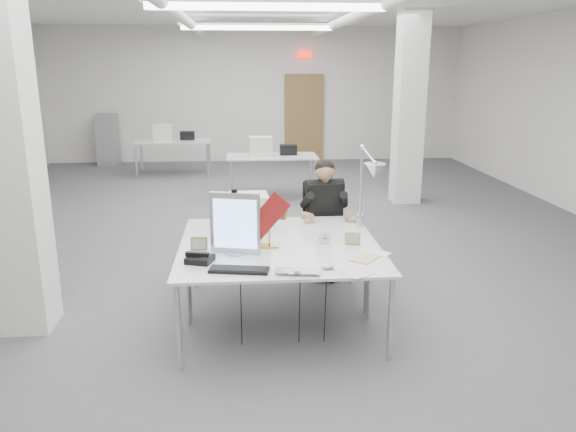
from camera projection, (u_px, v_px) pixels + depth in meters
name	position (u px, v px, depth m)	size (l,w,h in m)	color
room_shell	(270.00, 117.00, 6.98)	(10.04, 14.04, 3.24)	#4C4C4E
desk_main	(282.00, 261.00, 4.70)	(1.80, 0.90, 0.03)	silver
desk_second	(276.00, 231.00, 5.56)	(1.80, 0.90, 0.03)	silver
bg_desk_a	(272.00, 156.00, 10.00)	(1.60, 0.80, 0.03)	silver
bg_desk_b	(173.00, 141.00, 11.96)	(1.60, 0.80, 0.03)	silver
filing_cabinet	(108.00, 140.00, 13.26)	(0.45, 0.55, 1.20)	gray
office_chair	(323.00, 231.00, 6.28)	(0.52, 0.52, 1.06)	black
seated_person	(324.00, 200.00, 6.14)	(0.43, 0.54, 0.81)	black
monitor	(235.00, 223.00, 4.79)	(0.43, 0.04, 0.54)	#B7B8BC
pennant	(266.00, 218.00, 4.77)	(0.44, 0.01, 0.18)	maroon
keyboard	(239.00, 270.00, 4.44)	(0.47, 0.16, 0.02)	black
laptop	(297.00, 274.00, 4.34)	(0.36, 0.23, 0.03)	#B6B6BB
mouse	(328.00, 267.00, 4.48)	(0.10, 0.06, 0.04)	#ACADB1
bankers_lamp	(269.00, 229.00, 4.99)	(0.30, 0.12, 0.34)	gold
desk_phone	(200.00, 259.00, 4.64)	(0.21, 0.19, 0.05)	black
picture_frame_left	(199.00, 244.00, 4.93)	(0.15, 0.01, 0.12)	olive
picture_frame_right	(353.00, 239.00, 5.08)	(0.14, 0.01, 0.11)	tan
desk_clock	(324.00, 238.00, 5.11)	(0.11, 0.11, 0.03)	silver
paper_stack_a	(353.00, 271.00, 4.43)	(0.20, 0.28, 0.01)	silver
paper_stack_b	(364.00, 258.00, 4.72)	(0.17, 0.24, 0.01)	#DBC283
paper_stack_c	(379.00, 253.00, 4.86)	(0.18, 0.13, 0.01)	white
beige_monitor	(249.00, 212.00, 5.51)	(0.37, 0.36, 0.36)	beige
architect_lamp	(366.00, 191.00, 5.33)	(0.22, 0.65, 0.83)	silver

